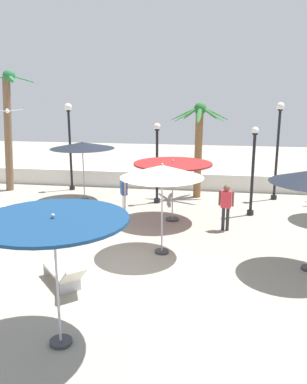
% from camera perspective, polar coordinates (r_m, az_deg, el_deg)
% --- Properties ---
extents(ground_plane, '(56.00, 56.00, 0.00)m').
position_cam_1_polar(ground_plane, '(11.94, -2.68, -10.52)').
color(ground_plane, '#9E9384').
extents(boundary_wall, '(25.20, 0.30, 0.85)m').
position_cam_1_polar(boundary_wall, '(21.06, 2.78, 1.59)').
color(boundary_wall, silver).
rests_on(boundary_wall, ground_plane).
extents(patio_umbrella_0, '(2.95, 2.95, 2.79)m').
position_cam_1_polar(patio_umbrella_0, '(18.72, -10.06, 6.50)').
color(patio_umbrella_0, '#333338').
rests_on(patio_umbrella_0, ground_plane).
extents(patio_umbrella_2, '(2.56, 2.56, 2.88)m').
position_cam_1_polar(patio_umbrella_2, '(12.12, 1.23, 2.89)').
color(patio_umbrella_2, '#333338').
rests_on(patio_umbrella_2, ground_plane).
extents(patio_umbrella_3, '(2.86, 2.86, 2.76)m').
position_cam_1_polar(patio_umbrella_3, '(7.78, -14.01, -4.56)').
color(patio_umbrella_3, '#333338').
rests_on(patio_umbrella_3, ground_plane).
extents(patio_umbrella_4, '(3.03, 3.03, 2.43)m').
position_cam_1_polar(patio_umbrella_4, '(15.49, 2.76, 3.70)').
color(patio_umbrella_4, '#333338').
rests_on(patio_umbrella_4, ground_plane).
extents(palm_tree_1, '(2.69, 2.49, 6.02)m').
position_cam_1_polar(palm_tree_1, '(21.55, -19.88, 9.72)').
color(palm_tree_1, brown).
rests_on(palm_tree_1, ground_plane).
extents(palm_tree_2, '(2.77, 2.78, 4.50)m').
position_cam_1_polar(palm_tree_2, '(19.12, 6.46, 7.65)').
color(palm_tree_2, brown).
rests_on(palm_tree_2, ground_plane).
extents(lamp_post_0, '(0.35, 0.35, 4.51)m').
position_cam_1_polar(lamp_post_0, '(19.44, 17.22, 6.60)').
color(lamp_post_0, black).
rests_on(lamp_post_0, ground_plane).
extents(lamp_post_1, '(0.28, 0.28, 3.63)m').
position_cam_1_polar(lamp_post_1, '(16.71, 13.91, 3.06)').
color(lamp_post_1, black).
rests_on(lamp_post_1, ground_plane).
extents(lamp_post_2, '(0.30, 0.30, 3.63)m').
position_cam_1_polar(lamp_post_2, '(18.07, 0.50, 4.50)').
color(lamp_post_2, black).
rests_on(lamp_post_2, ground_plane).
extents(lamp_post_3, '(0.37, 0.37, 4.41)m').
position_cam_1_polar(lamp_post_3, '(20.93, -11.81, 7.60)').
color(lamp_post_3, black).
rests_on(lamp_post_3, ground_plane).
extents(lounge_chair_0, '(1.67, 1.77, 0.84)m').
position_cam_1_polar(lounge_chair_0, '(10.91, -12.53, -11.08)').
color(lounge_chair_0, '#B7B7BC').
rests_on(lounge_chair_0, ground_plane).
extents(lounge_chair_1, '(1.77, 1.63, 0.83)m').
position_cam_1_polar(lounge_chair_1, '(16.88, -18.70, -2.39)').
color(lounge_chair_1, '#B7B7BC').
rests_on(lounge_chair_1, ground_plane).
extents(guest_1, '(0.37, 0.51, 1.60)m').
position_cam_1_polar(guest_1, '(16.72, -4.22, 0.16)').
color(guest_1, silver).
rests_on(guest_1, ground_plane).
extents(guest_2, '(0.55, 0.29, 1.73)m').
position_cam_1_polar(guest_2, '(14.80, 10.26, -1.52)').
color(guest_2, '#26262D').
rests_on(guest_2, ground_plane).
extents(seagull_1, '(0.88, 0.64, 0.14)m').
position_cam_1_polar(seagull_1, '(14.25, -20.02, 10.77)').
color(seagull_1, white).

